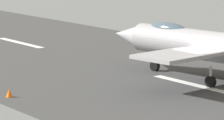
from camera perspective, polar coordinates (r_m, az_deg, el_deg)
The scene contains 4 objects.
ground_plane at distance 46.03m, azimuth 7.16°, elevation -2.16°, with size 400.00×400.00×0.00m, color slate.
runway_strip at distance 46.02m, azimuth 7.17°, elevation -2.15°, with size 240.00×26.00×0.02m.
fighter_jet at distance 47.68m, azimuth 7.63°, elevation 1.30°, with size 16.91×13.69×5.71m.
marker_cone_mid at distance 42.76m, azimuth -8.53°, elevation -2.73°, with size 0.44×0.44×0.55m, color orange.
Camera 1 is at (-32.76, 30.94, 9.41)m, focal length 109.95 mm.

